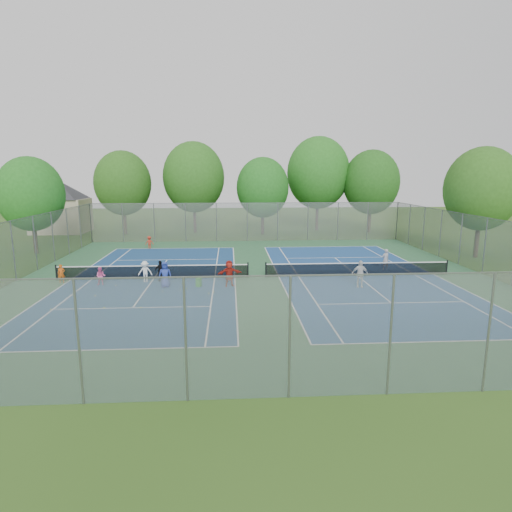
{
  "coord_description": "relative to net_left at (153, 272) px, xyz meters",
  "views": [
    {
      "loc": [
        -1.81,
        -28.44,
        7.03
      ],
      "look_at": [
        0.0,
        1.0,
        1.3
      ],
      "focal_mm": 30.0,
      "sensor_mm": 36.0,
      "label": 1
    }
  ],
  "objects": [
    {
      "name": "ground",
      "position": [
        7.0,
        0.0,
        -0.46
      ],
      "size": [
        120.0,
        120.0,
        0.0
      ],
      "primitive_type": "plane",
      "color": "#31551A",
      "rests_on": "ground"
    },
    {
      "name": "court_pad",
      "position": [
        7.0,
        0.0,
        -0.45
      ],
      "size": [
        32.0,
        32.0,
        0.01
      ],
      "primitive_type": "cube",
      "color": "#2C5E3A",
      "rests_on": "ground"
    },
    {
      "name": "court_left",
      "position": [
        0.0,
        0.0,
        -0.44
      ],
      "size": [
        10.97,
        23.77,
        0.01
      ],
      "primitive_type": "cube",
      "color": "navy",
      "rests_on": "court_pad"
    },
    {
      "name": "court_right",
      "position": [
        14.0,
        0.0,
        -0.44
      ],
      "size": [
        10.97,
        23.77,
        0.01
      ],
      "primitive_type": "cube",
      "color": "navy",
      "rests_on": "court_pad"
    },
    {
      "name": "net_left",
      "position": [
        0.0,
        0.0,
        0.0
      ],
      "size": [
        12.87,
        0.1,
        0.91
      ],
      "primitive_type": "cube",
      "color": "black",
      "rests_on": "ground"
    },
    {
      "name": "net_right",
      "position": [
        14.0,
        0.0,
        0.0
      ],
      "size": [
        12.87,
        0.1,
        0.91
      ],
      "primitive_type": "cube",
      "color": "black",
      "rests_on": "ground"
    },
    {
      "name": "fence_north",
      "position": [
        7.0,
        16.0,
        1.54
      ],
      "size": [
        32.0,
        0.1,
        4.0
      ],
      "primitive_type": "cube",
      "color": "gray",
      "rests_on": "ground"
    },
    {
      "name": "fence_south",
      "position": [
        7.0,
        -16.0,
        1.54
      ],
      "size": [
        32.0,
        0.1,
        4.0
      ],
      "primitive_type": "cube",
      "color": "gray",
      "rests_on": "ground"
    },
    {
      "name": "fence_west",
      "position": [
        -9.0,
        0.0,
        1.54
      ],
      "size": [
        0.1,
        32.0,
        4.0
      ],
      "primitive_type": "cube",
      "rotation": [
        0.0,
        0.0,
        1.57
      ],
      "color": "gray",
      "rests_on": "ground"
    },
    {
      "name": "fence_east",
      "position": [
        23.0,
        0.0,
        1.54
      ],
      "size": [
        0.1,
        32.0,
        4.0
      ],
      "primitive_type": "cube",
      "rotation": [
        0.0,
        0.0,
        1.57
      ],
      "color": "gray",
      "rests_on": "ground"
    },
    {
      "name": "house",
      "position": [
        -15.0,
        24.0,
        3.76
      ],
      "size": [
        11.03,
        11.03,
        7.3
      ],
      "color": "#B7A88C",
      "rests_on": "ground"
    },
    {
      "name": "tree_nw",
      "position": [
        -7.0,
        22.0,
        5.44
      ],
      "size": [
        6.4,
        6.4,
        9.58
      ],
      "color": "#443326",
      "rests_on": "ground"
    },
    {
      "name": "tree_nl",
      "position": [
        1.0,
        23.0,
        6.09
      ],
      "size": [
        7.2,
        7.2,
        10.69
      ],
      "color": "#443326",
      "rests_on": "ground"
    },
    {
      "name": "tree_nc",
      "position": [
        9.0,
        21.0,
        4.94
      ],
      "size": [
        6.0,
        6.0,
        8.85
      ],
      "color": "#443326",
      "rests_on": "ground"
    },
    {
      "name": "tree_nr",
      "position": [
        16.0,
        24.0,
        6.59
      ],
      "size": [
        7.6,
        7.6,
        11.42
      ],
      "color": "#443326",
      "rests_on": "ground"
    },
    {
      "name": "tree_ne",
      "position": [
        22.0,
        22.0,
        5.51
      ],
      "size": [
        6.6,
        6.6,
        9.77
      ],
      "color": "#443326",
      "rests_on": "ground"
    },
    {
      "name": "tree_side_w",
      "position": [
        -12.0,
        10.0,
        4.79
      ],
      "size": [
        5.6,
        5.6,
        8.47
      ],
      "color": "#443326",
      "rests_on": "ground"
    },
    {
      "name": "tree_side_e",
      "position": [
        26.0,
        6.0,
        5.29
      ],
      "size": [
        6.0,
        6.0,
        9.2
      ],
      "color": "#443326",
      "rests_on": "ground"
    },
    {
      "name": "ball_crate",
      "position": [
        -0.94,
        0.94,
        -0.28
      ],
      "size": [
        0.42,
        0.42,
        0.34
      ],
      "primitive_type": "cube",
      "rotation": [
        0.0,
        0.0,
        -0.07
      ],
      "color": "blue",
      "rests_on": "ground"
    },
    {
      "name": "ball_hopper",
      "position": [
        3.19,
        -2.27,
        -0.17
      ],
      "size": [
        0.37,
        0.37,
        0.58
      ],
      "primitive_type": "cube",
      "rotation": [
        0.0,
        0.0,
        -0.32
      ],
      "color": "#268E2F",
      "rests_on": "ground"
    },
    {
      "name": "student_a",
      "position": [
        -5.76,
        -0.75,
        0.16
      ],
      "size": [
        0.52,
        0.43,
        1.23
      ],
      "primitive_type": "imported",
      "rotation": [
        0.0,
        0.0,
        0.36
      ],
      "color": "#C65112",
      "rests_on": "ground"
    },
    {
      "name": "student_b",
      "position": [
        -3.03,
        -1.51,
        0.14
      ],
      "size": [
        0.6,
        0.47,
        1.19
      ],
      "primitive_type": "imported",
      "rotation": [
        0.0,
        0.0,
        0.04
      ],
      "color": "pink",
      "rests_on": "ground"
    },
    {
      "name": "student_c",
      "position": [
        -0.38,
        -0.82,
        0.25
      ],
      "size": [
        0.93,
        0.56,
        1.4
      ],
      "primitive_type": "imported",
      "rotation": [
        0.0,
        0.0,
        0.04
      ],
      "color": "white",
      "rests_on": "ground"
    },
    {
      "name": "student_d",
      "position": [
        0.58,
        -0.67,
        0.24
      ],
      "size": [
        0.88,
        0.6,
        1.4
      ],
      "primitive_type": "imported",
      "rotation": [
        0.0,
        0.0,
        -0.35
      ],
      "color": "black",
      "rests_on": "ground"
    },
    {
      "name": "student_e",
      "position": [
        1.12,
        -2.28,
        0.36
      ],
      "size": [
        0.84,
        0.59,
        1.64
      ],
      "primitive_type": "imported",
      "rotation": [
        0.0,
        0.0,
        0.08
      ],
      "color": "#273B91",
      "rests_on": "ground"
    },
    {
      "name": "student_f",
      "position": [
        5.12,
        -2.25,
        0.38
      ],
      "size": [
        1.62,
        0.85,
        1.67
      ],
      "primitive_type": "imported",
      "rotation": [
        0.0,
        0.0,
        0.25
      ],
      "color": "#A52117",
      "rests_on": "ground"
    },
    {
      "name": "child_far_baseline",
      "position": [
        -2.42,
        11.91,
        0.14
      ],
      "size": [
        0.85,
        0.59,
        1.2
      ],
      "primitive_type": "imported",
      "rotation": [
        0.0,
        0.0,
        3.34
      ],
      "color": "red",
      "rests_on": "ground"
    },
    {
      "name": "instructor",
      "position": [
        16.62,
        1.78,
        0.33
      ],
      "size": [
        0.64,
        0.5,
        1.56
      ],
      "primitive_type": "imported",
      "rotation": [
        0.0,
        0.0,
        3.38
      ],
      "color": "#9B9B9E",
      "rests_on": "ground"
    },
    {
      "name": "teen_court_b",
      "position": [
        13.25,
        -2.95,
        0.4
      ],
      "size": [
        1.06,
        0.6,
        1.71
      ],
      "primitive_type": "imported",
      "rotation": [
        0.0,
        0.0,
        -0.19
      ],
      "color": "silver",
      "rests_on": "ground"
    },
    {
      "name": "tennis_ball_0",
      "position": [
        -2.65,
        -4.05,
        -0.42
      ],
      "size": [
        0.07,
        0.07,
        0.07
      ],
      "primitive_type": "sphere",
      "color": "yellow",
      "rests_on": "ground"
    },
    {
      "name": "tennis_ball_1",
      "position": [
        1.11,
        -3.37,
        -0.42
      ],
      "size": [
        0.07,
        0.07,
        0.07
      ],
      "primitive_type": "sphere",
      "color": "#A6C22D",
      "rests_on": "ground"
    },
    {
      "name": "tennis_ball_2",
      "position": [
        -4.2,
        -6.48,
        -0.42
      ],
      "size": [
        0.07,
        0.07,
        0.07
      ],
      "primitive_type": "sphere",
      "color": "yellow",
      "rests_on": "ground"
    },
    {
      "name": "tennis_ball_3",
      "position": [
        3.89,
        -3.99,
        -0.42
      ],
      "size": [
        0.07,
        0.07,
        0.07
      ],
      "primitive_type": "sphere",
      "color": "gold",
      "rests_on": "ground"
    },
    {
      "name": "tennis_ball_4",
      "position": [
        2.07,
        -1.57,
        -0.42
      ],
      "size": [
        0.07,
        0.07,
        0.07
      ],
      "primitive_type": "sphere",
      "color": "#A6CA2F",
      "rests_on": "ground"
    },
    {
      "name": "tennis_ball_5",
      "position": [
        4.19,
        -3.71,
        -0.42
      ],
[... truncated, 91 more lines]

